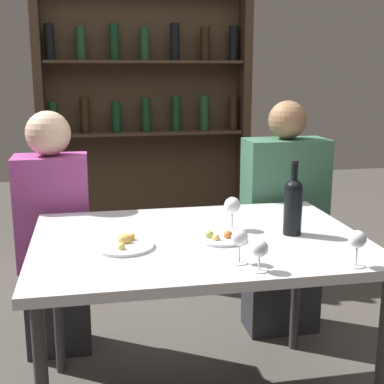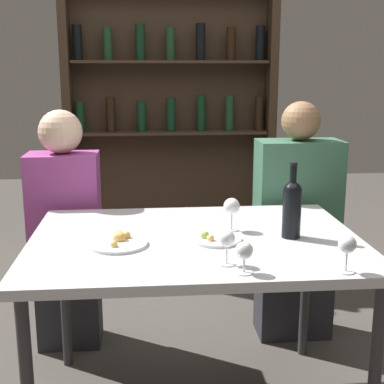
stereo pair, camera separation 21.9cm
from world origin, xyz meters
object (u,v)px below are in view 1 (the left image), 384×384
at_px(seated_person_left, 55,240).
at_px(wine_glass_2, 357,241).
at_px(wine_glass_1, 232,206).
at_px(wine_bottle, 293,203).
at_px(food_plate_1, 124,244).
at_px(wine_glass_3, 260,250).
at_px(food_plate_0, 220,238).
at_px(seated_person_right, 283,227).
at_px(wine_glass_0, 240,239).

bearing_deg(seated_person_left, wine_glass_2, -44.65).
xyz_separation_m(wine_glass_1, seated_person_left, (-0.75, 0.55, -0.27)).
height_order(wine_bottle, seated_person_left, seated_person_left).
relative_size(wine_bottle, food_plate_1, 1.34).
relative_size(wine_glass_1, wine_glass_2, 1.09).
bearing_deg(wine_bottle, wine_glass_3, -125.24).
relative_size(wine_bottle, food_plate_0, 1.54).
relative_size(wine_bottle, wine_glass_3, 2.82).
xyz_separation_m(wine_bottle, wine_glass_1, (-0.22, 0.11, -0.03)).
height_order(wine_glass_3, seated_person_left, seated_person_left).
height_order(seated_person_left, seated_person_right, seated_person_right).
height_order(wine_glass_0, food_plate_1, wine_glass_0).
bearing_deg(wine_glass_0, seated_person_right, 61.31).
distance_m(wine_bottle, food_plate_1, 0.68).
bearing_deg(food_plate_0, wine_glass_2, -43.03).
height_order(wine_bottle, wine_glass_1, wine_bottle).
xyz_separation_m(food_plate_1, seated_person_left, (-0.30, 0.69, -0.19)).
bearing_deg(wine_bottle, wine_glass_0, -137.14).
distance_m(wine_glass_1, wine_glass_3, 0.47).
relative_size(wine_glass_0, wine_glass_2, 0.96).
xyz_separation_m(food_plate_0, food_plate_1, (-0.37, -0.01, 0.00)).
xyz_separation_m(wine_glass_2, seated_person_left, (-1.05, 1.03, -0.27)).
relative_size(wine_glass_0, wine_glass_3, 1.13).
bearing_deg(seated_person_right, food_plate_0, -127.04).
bearing_deg(wine_bottle, food_plate_1, -176.98).
bearing_deg(seated_person_left, wine_glass_1, -36.15).
relative_size(wine_glass_3, food_plate_0, 0.55).
bearing_deg(food_plate_0, food_plate_1, -178.01).
bearing_deg(seated_person_right, wine_bottle, -108.08).
relative_size(wine_glass_1, seated_person_right, 0.11).
relative_size(food_plate_1, seated_person_right, 0.18).
bearing_deg(food_plate_1, wine_bottle, 3.02).
bearing_deg(food_plate_0, wine_glass_1, 58.52).
xyz_separation_m(wine_bottle, food_plate_1, (-0.67, -0.04, -0.11)).
height_order(wine_glass_3, food_plate_1, wine_glass_3).
bearing_deg(food_plate_1, seated_person_left, 113.31).
relative_size(wine_bottle, seated_person_right, 0.24).
relative_size(food_plate_0, seated_person_right, 0.15).
relative_size(food_plate_1, seated_person_left, 0.18).
height_order(wine_glass_0, wine_glass_1, wine_glass_1).
relative_size(wine_bottle, seated_person_left, 0.25).
bearing_deg(seated_person_right, wine_glass_0, -118.69).
xyz_separation_m(wine_bottle, wine_glass_2, (0.08, -0.38, -0.04)).
xyz_separation_m(wine_glass_1, seated_person_right, (0.43, 0.55, -0.27)).
height_order(wine_bottle, food_plate_0, wine_bottle).
xyz_separation_m(wine_bottle, seated_person_left, (-0.97, 0.66, -0.30)).
xyz_separation_m(wine_glass_1, food_plate_1, (-0.45, -0.15, -0.09)).
relative_size(wine_bottle, wine_glass_0, 2.49).
height_order(wine_bottle, wine_glass_3, wine_bottle).
distance_m(wine_glass_0, wine_glass_2, 0.39).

